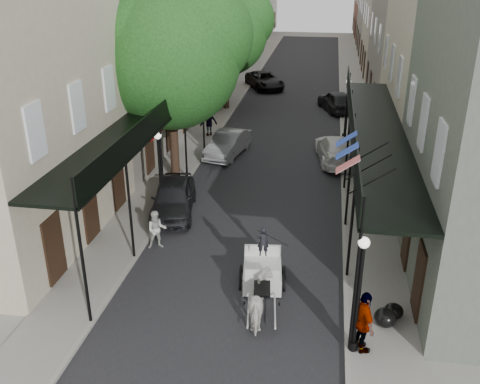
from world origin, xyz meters
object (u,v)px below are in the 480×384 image
at_px(tree_near, 179,52).
at_px(lamppost_right_near, 359,294).
at_px(pedestrian_walking, 157,230).
at_px(car_left_far, 265,80).
at_px(lamppost_right_far, 346,108).
at_px(pedestrian_sidewalk_right, 364,322).
at_px(pedestrian_sidewalk_left, 209,121).
at_px(lamppost_left, 160,171).
at_px(horse, 262,301).
at_px(carriage, 263,255).
at_px(tree_far, 231,29).
at_px(car_right_far, 337,101).
at_px(car_left_near, 173,197).
at_px(car_right_near, 337,149).
at_px(car_left_mid, 228,144).

relative_size(tree_near, lamppost_right_near, 2.60).
height_order(pedestrian_walking, car_left_far, pedestrian_walking).
xyz_separation_m(lamppost_right_far, pedestrian_sidewalk_right, (0.23, -20.00, -0.95)).
relative_size(lamppost_right_near, pedestrian_sidewalk_left, 2.00).
xyz_separation_m(lamppost_left, pedestrian_walking, (0.72, -3.00, -1.26)).
relative_size(horse, pedestrian_sidewalk_right, 0.93).
distance_m(lamppost_right_far, horse, 19.25).
xyz_separation_m(tree_near, carriage, (5.21, -8.79, -5.49)).
height_order(tree_far, pedestrian_sidewalk_right, tree_far).
xyz_separation_m(tree_near, lamppost_right_far, (8.30, 7.82, -4.44)).
distance_m(horse, carriage, 2.42).
height_order(carriage, pedestrian_sidewalk_right, carriage).
bearing_deg(tree_near, carriage, -59.35).
distance_m(carriage, car_left_far, 30.31).
xyz_separation_m(horse, car_right_far, (2.31, 25.88, 0.00)).
bearing_deg(car_left_near, lamppost_left, -174.89).
distance_m(tree_near, carriage, 11.60).
height_order(carriage, car_left_far, carriage).
height_order(lamppost_right_far, car_right_far, lamppost_right_far).
bearing_deg(car_right_near, carriage, 69.76).
distance_m(horse, pedestrian_walking, 6.15).
bearing_deg(car_left_near, car_left_far, 77.99).
relative_size(lamppost_right_near, lamppost_right_far, 1.00).
height_order(tree_near, car_left_mid, tree_near).
bearing_deg(car_right_far, car_left_far, -66.24).
xyz_separation_m(horse, car_right_near, (2.31, 15.00, -0.04)).
distance_m(tree_far, car_left_far, 9.07).
bearing_deg(car_right_near, pedestrian_sidewalk_left, -30.42).
height_order(tree_far, car_left_mid, tree_far).
bearing_deg(car_left_far, pedestrian_sidewalk_right, -103.30).
bearing_deg(horse, tree_near, -70.51).
relative_size(pedestrian_walking, car_right_near, 0.31).
xyz_separation_m(pedestrian_walking, car_right_far, (6.98, 21.88, -0.02)).
xyz_separation_m(lamppost_right_near, pedestrian_sidewalk_right, (0.23, 0.00, -0.95)).
height_order(lamppost_right_near, pedestrian_sidewalk_right, lamppost_right_near).
height_order(tree_near, car_left_near, tree_near).
xyz_separation_m(lamppost_right_far, horse, (-2.81, -19.00, -1.28)).
relative_size(lamppost_right_far, pedestrian_sidewalk_right, 1.89).
bearing_deg(carriage, tree_near, 114.00).
bearing_deg(lamppost_right_far, tree_near, -136.69).
relative_size(pedestrian_sidewalk_left, pedestrian_sidewalk_right, 0.95).
height_order(pedestrian_sidewalk_right, car_left_mid, pedestrian_sidewalk_right).
bearing_deg(lamppost_right_far, lamppost_left, -124.35).
distance_m(lamppost_right_far, pedestrian_walking, 16.81).
distance_m(tree_far, pedestrian_walking, 21.79).
xyz_separation_m(tree_near, car_right_near, (7.80, 3.82, -5.76)).
height_order(tree_near, tree_far, tree_near).
bearing_deg(lamppost_left, tree_near, 91.34).
height_order(carriage, pedestrian_walking, carriage).
xyz_separation_m(tree_far, pedestrian_walking, (0.86, -21.18, -5.05)).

